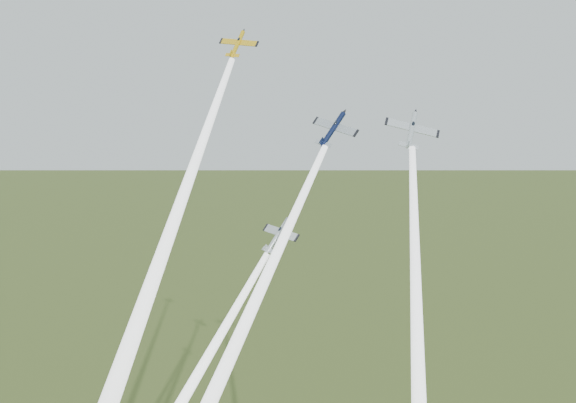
# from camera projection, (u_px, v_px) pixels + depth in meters

# --- Properties ---
(plane_yellow) EXTENTS (6.76, 5.89, 6.32)m
(plane_yellow) POSITION_uv_depth(u_px,v_px,m) (238.00, 44.00, 112.61)
(plane_yellow) COLOR gold
(smoke_trail_yellow) EXTENTS (8.79, 42.91, 51.34)m
(smoke_trail_yellow) POSITION_uv_depth(u_px,v_px,m) (166.00, 242.00, 96.11)
(smoke_trail_yellow) COLOR white
(plane_navy) EXTENTS (9.44, 6.55, 8.24)m
(plane_navy) POSITION_uv_depth(u_px,v_px,m) (333.00, 129.00, 105.48)
(plane_navy) COLOR #0B1434
(smoke_trail_navy) EXTENTS (8.35, 43.68, 52.24)m
(smoke_trail_navy) POSITION_uv_depth(u_px,v_px,m) (231.00, 355.00, 91.73)
(smoke_trail_navy) COLOR white
(plane_silver_right) EXTENTS (8.58, 9.35, 8.79)m
(plane_silver_right) POSITION_uv_depth(u_px,v_px,m) (412.00, 130.00, 106.27)
(plane_silver_right) COLOR silver
(plane_silver_low) EXTENTS (8.95, 7.39, 6.79)m
(plane_silver_low) POSITION_uv_depth(u_px,v_px,m) (278.00, 235.00, 102.50)
(plane_silver_low) COLOR #ADB5BB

